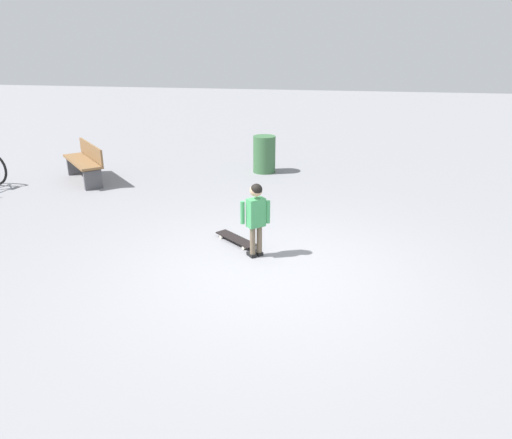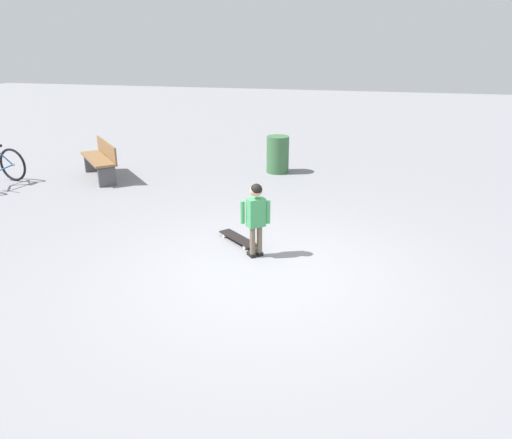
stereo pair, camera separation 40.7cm
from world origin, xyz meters
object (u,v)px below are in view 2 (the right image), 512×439
Objects in this scene: street_bench at (101,159)px; child_person at (256,212)px; skateboard at (238,238)px; trash_bin at (278,154)px.

child_person is at bearing 143.76° from street_bench.
skateboard is (0.38, -0.42, -0.60)m from child_person.
street_bench is at bearing 21.69° from trash_bin.
skateboard is at bearing 93.80° from trash_bin.
child_person is 0.73× the size of street_bench.
skateboard is 4.20m from trash_bin.
trash_bin is (0.66, -4.59, -0.24)m from child_person.
child_person is at bearing 132.20° from skateboard.
child_person is at bearing 98.16° from trash_bin.
street_bench is 3.91m from trash_bin.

